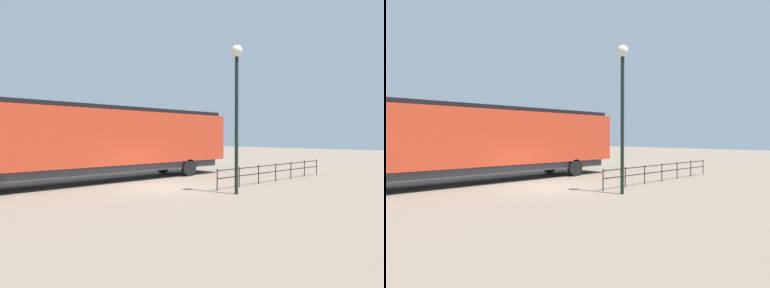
# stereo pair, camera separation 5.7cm
# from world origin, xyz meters

# --- Properties ---
(ground_plane) EXTENTS (120.00, 120.00, 0.00)m
(ground_plane) POSITION_xyz_m (0.00, 0.00, 0.00)
(ground_plane) COLOR #756656
(locomotive) EXTENTS (3.05, 18.13, 4.29)m
(locomotive) POSITION_xyz_m (-4.19, -0.85, 2.40)
(locomotive) COLOR red
(locomotive) RESTS_ON ground_plane
(lamp_post) EXTENTS (0.53, 0.53, 6.65)m
(lamp_post) POSITION_xyz_m (3.77, 1.20, 4.69)
(lamp_post) COLOR black
(lamp_post) RESTS_ON ground_plane
(platform_fence) EXTENTS (0.05, 10.03, 1.04)m
(platform_fence) POSITION_xyz_m (2.55, 6.24, 0.67)
(platform_fence) COLOR black
(platform_fence) RESTS_ON ground_plane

